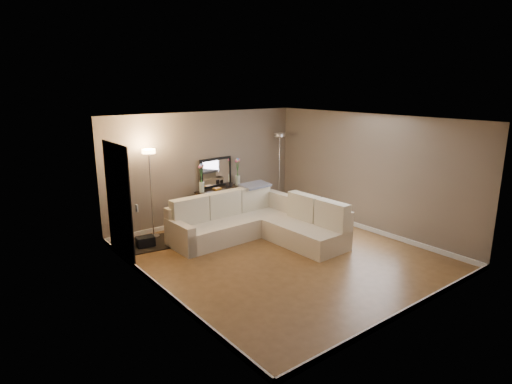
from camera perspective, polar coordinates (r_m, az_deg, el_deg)
floor at (r=8.35m, az=3.40°, el=-8.45°), size 5.00×5.50×0.01m
ceiling at (r=7.73m, az=3.69°, el=9.71°), size 5.00×5.50×0.01m
wall_back at (r=10.12m, az=-6.82°, el=3.26°), size 5.00×0.02×2.60m
wall_front at (r=6.22m, az=20.58°, el=-4.60°), size 5.00×0.02×2.60m
wall_left at (r=6.61m, az=-13.08°, el=-2.95°), size 0.02×5.50×2.60m
wall_right at (r=9.74m, az=14.73°, el=2.45°), size 0.02×5.50×2.60m
baseboard_back at (r=10.41m, az=-6.55°, el=-3.53°), size 5.00×0.03×0.10m
baseboard_front at (r=6.72m, az=19.44°, el=-14.69°), size 5.00×0.03×0.10m
baseboard_left at (r=7.08m, az=-12.32°, el=-12.62°), size 0.03×5.50×0.10m
baseboard_right at (r=10.04m, az=14.20°, el=-4.56°), size 0.03×5.50×0.10m
doorway at (r=8.20m, az=-17.85°, el=-1.39°), size 0.02×1.20×2.20m
switch_plate at (r=7.40m, az=-15.61°, el=-2.07°), size 0.02×0.08×0.12m
sectional_sofa at (r=9.10m, az=0.13°, el=-4.04°), size 2.80×2.64×0.96m
throw_blanket at (r=9.73m, az=-0.12°, el=0.93°), size 0.72×0.45×0.09m
console_table at (r=10.24m, az=-5.08°, el=-1.50°), size 1.30×0.45×0.79m
leaning_mirror at (r=10.25m, az=-5.37°, el=2.60°), size 0.90×0.12×0.71m
table_decor at (r=10.16m, az=-4.66°, el=0.61°), size 0.55×0.13×0.13m
flower_vase_left at (r=9.82m, az=-7.28°, el=1.58°), size 0.15×0.13×0.67m
flower_vase_right at (r=10.47m, az=-2.47°, el=2.47°), size 0.15×0.13×0.67m
floor_lamp_lit at (r=9.17m, az=-13.93°, el=2.10°), size 0.30×0.30×1.91m
floor_lamp_unlit at (r=11.05m, az=3.13°, el=4.84°), size 0.33×0.33×2.00m
charcoal_rug at (r=9.18m, az=-13.41°, el=-6.59°), size 1.36×1.09×0.02m
black_bag at (r=9.00m, az=-14.52°, el=-6.48°), size 0.38×0.29×0.23m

